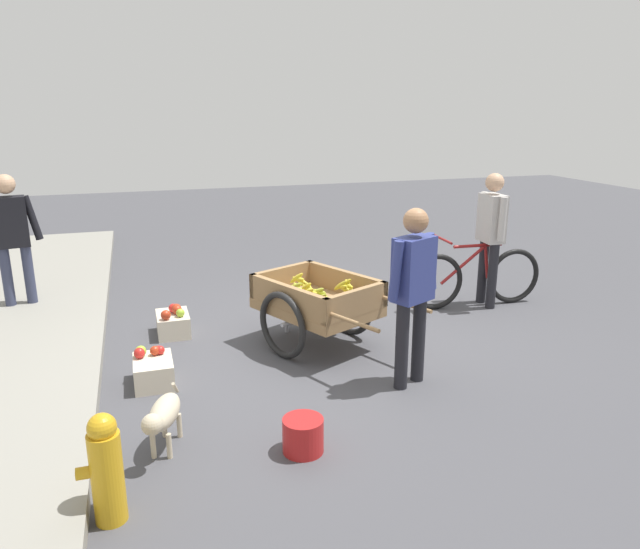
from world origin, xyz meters
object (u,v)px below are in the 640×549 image
Objects in this scene: fruit_cart at (317,303)px; apple_crate at (173,322)px; plastic_bucket at (303,435)px; bystander_person at (12,233)px; fire_hydrant at (106,468)px; bicycle at (475,277)px; cyclist_person at (491,228)px; vendor_person at (413,283)px; mixed_fruit_crate at (153,370)px; dog at (163,415)px.

fruit_cart is 1.55m from apple_crate.
bystander_person reaches higher than plastic_bucket.
plastic_bucket is at bearing -74.64° from fire_hydrant.
bicycle is 1.07× the size of cyclist_person.
bicycle is 3.77× the size of apple_crate.
vendor_person reaches higher than fruit_cart.
bicycle reaches higher than fruit_cart.
fruit_cart reaches higher than fire_hydrant.
bystander_person is at bearing 49.36° from vendor_person.
mixed_fruit_crate is at bearing 104.58° from bicycle.
bystander_person is (1.16, 1.58, 0.81)m from apple_crate.
vendor_person is at bearing -66.08° from fire_hydrant.
fruit_cart is 2.82× the size of dog.
bicycle reaches higher than fire_hydrant.
bicycle is at bearing -74.42° from fruit_cart.
plastic_bucket is 0.64× the size of apple_crate.
dog is at bearing -157.69° from bystander_person.
apple_crate is at bearing 87.63° from bicycle.
plastic_bucket is at bearing -145.91° from mixed_fruit_crate.
fire_hydrant is 2.87m from apple_crate.
bicycle is 3.62m from plastic_bucket.
fruit_cart is at bearing -46.84° from dog.
fruit_cart is at bearing 105.58° from bicycle.
bicycle is 1.06× the size of bystander_person.
dog is 3.67m from bystander_person.
cyclist_person is at bearing -61.98° from dog.
dog is 2.19m from apple_crate.
dog is (-2.03, 3.65, -0.08)m from bicycle.
mixed_fruit_crate is (1.07, 0.03, -0.15)m from dog.
cyclist_person reaches higher than bicycle.
bystander_person is at bearing 56.97° from fruit_cart.
cyclist_person is at bearing -47.80° from vendor_person.
dog is (-2.02, 3.80, -0.65)m from cyclist_person.
fire_hydrant is (-2.08, 1.88, -0.11)m from fruit_cart.
dog is at bearing -28.16° from fire_hydrant.
cyclist_person is 5.34m from bystander_person.
bicycle is at bearing -92.37° from apple_crate.
cyclist_person is 3.52× the size of apple_crate.
mixed_fruit_crate is (1.71, -0.31, -0.21)m from fire_hydrant.
fruit_cart is at bearing 104.37° from cyclist_person.
fire_hydrant is at bearing -165.46° from bystander_person.
cyclist_person is (-0.01, -0.15, 0.57)m from bicycle.
bystander_person reaches higher than bicycle.
apple_crate is (2.18, -0.21, -0.14)m from dog.
dog is 0.41× the size of bystander_person.
apple_crate is at bearing -5.62° from dog.
plastic_bucket is 0.18× the size of bystander_person.
dog is at bearing 101.61° from vendor_person.
bystander_person is at bearing 31.95° from plastic_bucket.
fruit_cart is at bearing -118.86° from apple_crate.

